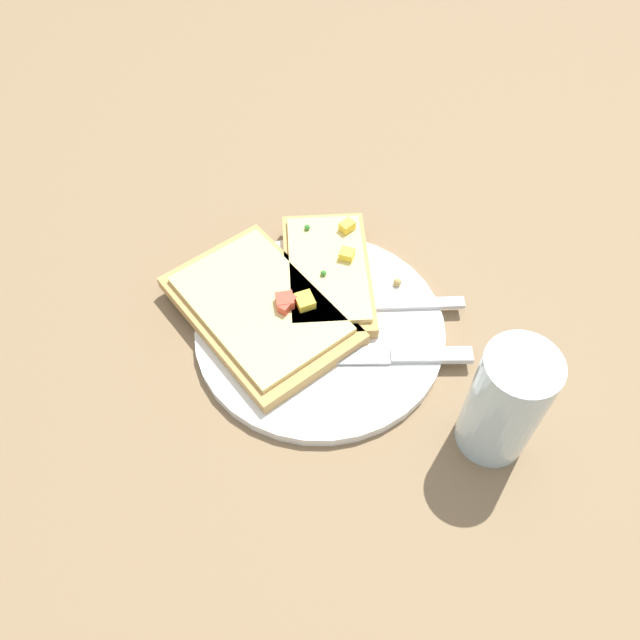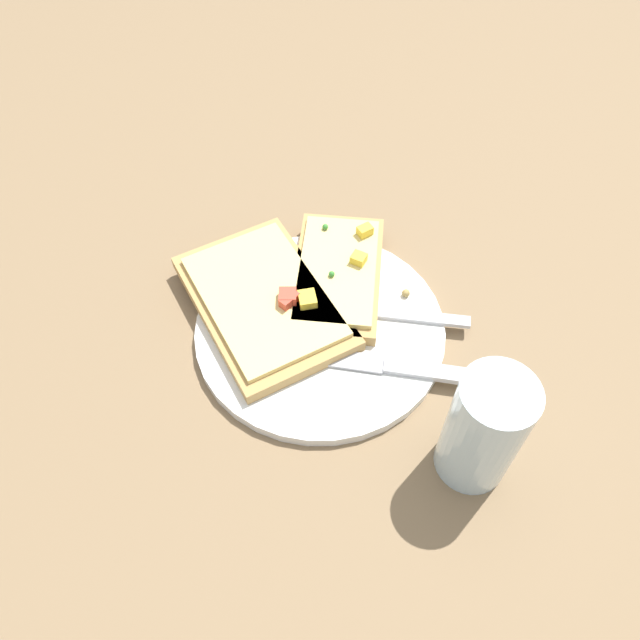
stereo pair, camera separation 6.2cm
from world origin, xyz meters
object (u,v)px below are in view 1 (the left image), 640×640
plate (320,329)px  pizza_slice_corner (328,272)px  fork (343,306)px  drinking_glass (505,403)px  knife (382,355)px  pizza_slice_main (261,308)px

plate → pizza_slice_corner: pizza_slice_corner is taller
fork → drinking_glass: size_ratio=1.43×
fork → pizza_slice_corner: size_ratio=1.00×
plate → drinking_glass: (0.01, -0.19, 0.06)m
plate → knife: knife is taller
knife → drinking_glass: bearing=140.2°
pizza_slice_main → drinking_glass: (0.04, -0.25, 0.04)m
plate → pizza_slice_main: bearing=116.7°
knife → drinking_glass: drinking_glass is taller
fork → knife: (-0.02, -0.07, 0.00)m
plate → pizza_slice_corner: (0.05, 0.03, 0.02)m
plate → knife: size_ratio=1.48×
drinking_glass → plate: bearing=93.6°
pizza_slice_corner → drinking_glass: (-0.04, -0.23, 0.04)m
knife → pizza_slice_main: pizza_slice_main is taller
fork → drinking_glass: 0.20m
plate → knife: (0.01, -0.07, 0.01)m
fork → pizza_slice_main: (-0.06, 0.06, 0.01)m
pizza_slice_main → plate: bearing=-142.1°
pizza_slice_corner → knife: bearing=23.7°
plate → pizza_slice_main: 0.06m
fork → drinking_glass: (-0.02, -0.19, 0.05)m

